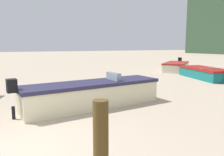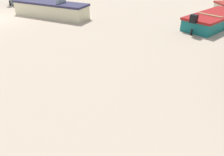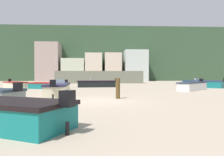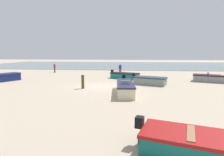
# 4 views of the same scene
# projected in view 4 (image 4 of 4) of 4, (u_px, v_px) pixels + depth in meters

# --- Properties ---
(ground_plane) EXTENTS (160.00, 160.00, 0.00)m
(ground_plane) POSITION_uv_depth(u_px,v_px,m) (100.00, 87.00, 18.41)
(ground_plane) COLOR tan
(tidal_water) EXTENTS (80.00, 36.00, 0.06)m
(tidal_water) POSITION_uv_depth(u_px,v_px,m) (122.00, 65.00, 53.86)
(tidal_water) COLOR gray
(tidal_water) RESTS_ON ground
(boat_teal_1) EXTENTS (4.54, 2.77, 1.04)m
(boat_teal_1) POSITION_uv_depth(u_px,v_px,m) (207.00, 146.00, 5.81)
(boat_teal_1) COLOR #16706E
(boat_teal_1) RESTS_ON ground
(boat_grey_2) EXTENTS (5.20, 3.34, 1.15)m
(boat_grey_2) POSITION_uv_depth(u_px,v_px,m) (216.00, 79.00, 21.21)
(boat_grey_2) COLOR gray
(boat_grey_2) RESTS_ON ground
(boat_grey_3) EXTENTS (3.74, 2.63, 1.15)m
(boat_grey_3) POSITION_uv_depth(u_px,v_px,m) (150.00, 81.00, 19.55)
(boat_grey_3) COLOR gray
(boat_grey_3) RESTS_ON ground
(boat_navy_4) EXTENTS (3.17, 4.30, 1.26)m
(boat_navy_4) POSITION_uv_depth(u_px,v_px,m) (1.00, 78.00, 21.70)
(boat_navy_4) COLOR navy
(boat_navy_4) RESTS_ON ground
(boat_cream_6) EXTENTS (1.79, 5.48, 1.23)m
(boat_cream_6) POSITION_uv_depth(u_px,v_px,m) (125.00, 87.00, 15.40)
(boat_cream_6) COLOR beige
(boat_cream_6) RESTS_ON ground
(boat_teal_8) EXTENTS (4.01, 3.06, 1.09)m
(boat_teal_8) POSITION_uv_depth(u_px,v_px,m) (125.00, 76.00, 24.30)
(boat_teal_8) COLOR #127370
(boat_teal_8) RESTS_ON ground
(mooring_post_near_water) EXTENTS (0.27, 0.27, 1.29)m
(mooring_post_near_water) POSITION_uv_depth(u_px,v_px,m) (83.00, 82.00, 17.33)
(mooring_post_near_water) COLOR #513C1C
(mooring_post_near_water) RESTS_ON ground
(beach_walker_foreground) EXTENTS (0.53, 0.43, 1.62)m
(beach_walker_foreground) POSITION_uv_depth(u_px,v_px,m) (120.00, 68.00, 30.45)
(beach_walker_foreground) COLOR black
(beach_walker_foreground) RESTS_ON ground
(beach_walker_distant) EXTENTS (0.39, 0.54, 1.62)m
(beach_walker_distant) POSITION_uv_depth(u_px,v_px,m) (55.00, 67.00, 31.80)
(beach_walker_distant) COLOR #1F2528
(beach_walker_distant) RESTS_ON ground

